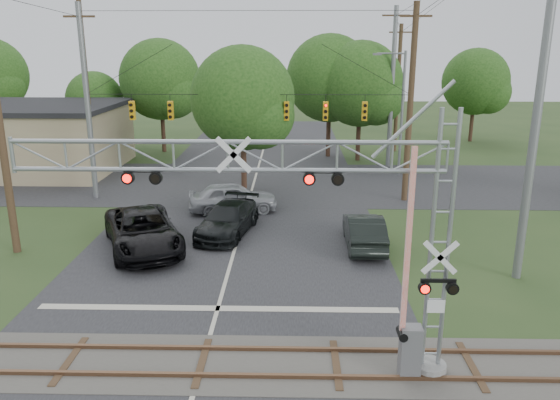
{
  "coord_description": "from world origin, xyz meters",
  "views": [
    {
      "loc": [
        2.68,
        -12.25,
        9.2
      ],
      "look_at": [
        2.2,
        7.5,
        3.54
      ],
      "focal_mm": 35.0,
      "sensor_mm": 36.0,
      "label": 1
    }
  ],
  "objects_px": {
    "car_dark": "(228,219)",
    "streetlight": "(400,107)",
    "pickup_black": "(143,231)",
    "traffic_signal_span": "(263,106)",
    "crossing_gantry": "(312,216)",
    "sedan_silver": "(233,197)"
  },
  "relations": [
    {
      "from": "sedan_silver",
      "to": "pickup_black",
      "type": "bearing_deg",
      "value": 138.91
    },
    {
      "from": "traffic_signal_span",
      "to": "car_dark",
      "type": "bearing_deg",
      "value": -102.74
    },
    {
      "from": "streetlight",
      "to": "sedan_silver",
      "type": "bearing_deg",
      "value": -138.95
    },
    {
      "from": "pickup_black",
      "to": "car_dark",
      "type": "xyz_separation_m",
      "value": [
        3.67,
        2.22,
        -0.14
      ]
    },
    {
      "from": "car_dark",
      "to": "sedan_silver",
      "type": "xyz_separation_m",
      "value": [
        -0.14,
        3.73,
        0.08
      ]
    },
    {
      "from": "traffic_signal_span",
      "to": "car_dark",
      "type": "distance_m",
      "value": 8.2
    },
    {
      "from": "sedan_silver",
      "to": "streetlight",
      "type": "relative_size",
      "value": 0.57
    },
    {
      "from": "car_dark",
      "to": "streetlight",
      "type": "height_order",
      "value": "streetlight"
    },
    {
      "from": "sedan_silver",
      "to": "traffic_signal_span",
      "type": "bearing_deg",
      "value": -41.13
    },
    {
      "from": "crossing_gantry",
      "to": "sedan_silver",
      "type": "height_order",
      "value": "crossing_gantry"
    },
    {
      "from": "crossing_gantry",
      "to": "sedan_silver",
      "type": "bearing_deg",
      "value": 103.94
    },
    {
      "from": "traffic_signal_span",
      "to": "sedan_silver",
      "type": "xyz_separation_m",
      "value": [
        -1.59,
        -2.67,
        -4.84
      ]
    },
    {
      "from": "sedan_silver",
      "to": "streetlight",
      "type": "xyz_separation_m",
      "value": [
        10.94,
        9.53,
        4.05
      ]
    },
    {
      "from": "car_dark",
      "to": "streetlight",
      "type": "xyz_separation_m",
      "value": [
        10.8,
        13.25,
        4.13
      ]
    },
    {
      "from": "car_dark",
      "to": "pickup_black",
      "type": "bearing_deg",
      "value": -136.86
    },
    {
      "from": "crossing_gantry",
      "to": "streetlight",
      "type": "distance_m",
      "value": 26.18
    },
    {
      "from": "pickup_black",
      "to": "streetlight",
      "type": "height_order",
      "value": "streetlight"
    },
    {
      "from": "pickup_black",
      "to": "streetlight",
      "type": "bearing_deg",
      "value": 23.85
    },
    {
      "from": "streetlight",
      "to": "traffic_signal_span",
      "type": "bearing_deg",
      "value": -143.76
    },
    {
      "from": "traffic_signal_span",
      "to": "streetlight",
      "type": "xyz_separation_m",
      "value": [
        9.35,
        6.85,
        -0.78
      ]
    },
    {
      "from": "crossing_gantry",
      "to": "car_dark",
      "type": "xyz_separation_m",
      "value": [
        -3.75,
        11.96,
        -4.0
      ]
    },
    {
      "from": "crossing_gantry",
      "to": "car_dark",
      "type": "distance_m",
      "value": 13.16
    }
  ]
}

